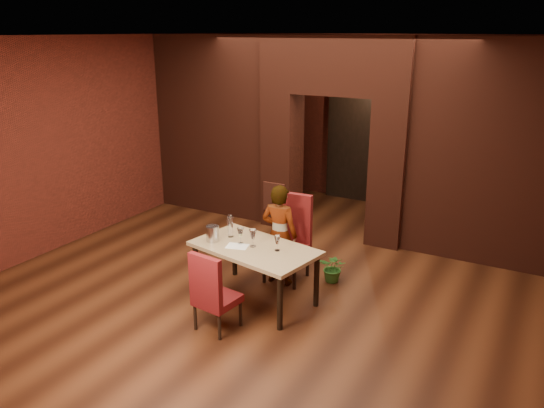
{
  "coord_description": "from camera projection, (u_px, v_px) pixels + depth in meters",
  "views": [
    {
      "loc": [
        3.2,
        -5.86,
        3.28
      ],
      "look_at": [
        -0.04,
        0.0,
        1.06
      ],
      "focal_mm": 35.0,
      "sensor_mm": 36.0,
      "label": 1
    }
  ],
  "objects": [
    {
      "name": "wine_bucket",
      "position": [
        213.0,
        234.0,
        6.68
      ],
      "size": [
        0.16,
        0.16,
        0.2
      ],
      "primitive_type": "cylinder",
      "color": "#B2B2B9",
      "rests_on": "dining_table"
    },
    {
      "name": "potted_plant",
      "position": [
        334.0,
        268.0,
        7.17
      ],
      "size": [
        0.4,
        0.35,
        0.41
      ],
      "primitive_type": "imported",
      "rotation": [
        0.0,
        0.0,
        0.09
      ],
      "color": "#2C6623",
      "rests_on": "ground"
    },
    {
      "name": "chair_far",
      "position": [
        286.0,
        239.0,
        7.13
      ],
      "size": [
        0.56,
        0.56,
        1.17
      ],
      "primitive_type": "cube",
      "rotation": [
        0.0,
        0.0,
        0.05
      ],
      "color": "maroon",
      "rests_on": "ground"
    },
    {
      "name": "wine_glass_a",
      "position": [
        240.0,
        236.0,
        6.6
      ],
      "size": [
        0.09,
        0.09,
        0.21
      ],
      "primitive_type": null,
      "color": "silver",
      "rests_on": "dining_table"
    },
    {
      "name": "tasting_sheet",
      "position": [
        237.0,
        246.0,
        6.55
      ],
      "size": [
        0.3,
        0.25,
        0.0
      ],
      "primitive_type": "cube",
      "rotation": [
        0.0,
        0.0,
        0.25
      ],
      "color": "white",
      "rests_on": "dining_table"
    },
    {
      "name": "vent_panel",
      "position": [
        274.0,
        197.0,
        9.04
      ],
      "size": [
        0.4,
        0.03,
        0.5
      ],
      "primitive_type": "cube",
      "color": "brown",
      "rests_on": "ground"
    },
    {
      "name": "lintel",
      "position": [
        337.0,
        65.0,
        8.16
      ],
      "size": [
        2.45,
        0.55,
        0.9
      ],
      "primitive_type": "cube",
      "color": "maroon",
      "rests_on": "ground"
    },
    {
      "name": "dining_table",
      "position": [
        255.0,
        273.0,
        6.65
      ],
      "size": [
        1.68,
        1.14,
        0.72
      ],
      "primitive_type": "cube",
      "rotation": [
        0.0,
        0.0,
        -0.19
      ],
      "color": "#A3825A",
      "rests_on": "ground"
    },
    {
      "name": "wall_left",
      "position": [
        83.0,
        139.0,
        8.47
      ],
      "size": [
        0.04,
        8.0,
        3.2
      ],
      "primitive_type": "cube",
      "color": "maroon",
      "rests_on": "ground"
    },
    {
      "name": "rear_door",
      "position": [
        352.0,
        147.0,
        10.49
      ],
      "size": [
        0.9,
        0.08,
        2.1
      ],
      "primitive_type": "cube",
      "color": "black",
      "rests_on": "ground"
    },
    {
      "name": "chair_near",
      "position": [
        217.0,
        290.0,
        5.97
      ],
      "size": [
        0.49,
        0.49,
        0.96
      ],
      "primitive_type": "cube",
      "rotation": [
        0.0,
        0.0,
        3.02
      ],
      "color": "maroon",
      "rests_on": "ground"
    },
    {
      "name": "wine_glass_c",
      "position": [
        277.0,
        243.0,
        6.39
      ],
      "size": [
        0.08,
        0.08,
        0.19
      ],
      "primitive_type": null,
      "color": "white",
      "rests_on": "dining_table"
    },
    {
      "name": "ceiling",
      "position": [
        275.0,
        36.0,
        6.36
      ],
      "size": [
        7.0,
        8.0,
        0.04
      ],
      "primitive_type": "cube",
      "color": "silver",
      "rests_on": "ground"
    },
    {
      "name": "pillar_right",
      "position": [
        390.0,
        173.0,
        8.23
      ],
      "size": [
        0.55,
        0.55,
        2.3
      ],
      "primitive_type": "cube",
      "color": "maroon",
      "rests_on": "ground"
    },
    {
      "name": "floor",
      "position": [
        275.0,
        277.0,
        7.36
      ],
      "size": [
        8.0,
        8.0,
        0.0
      ],
      "primitive_type": "plane",
      "color": "#462211",
      "rests_on": "ground"
    },
    {
      "name": "wing_wall_right",
      "position": [
        491.0,
        155.0,
        7.44
      ],
      "size": [
        2.28,
        0.35,
        3.2
      ],
      "primitive_type": "cube",
      "color": "maroon",
      "rests_on": "ground"
    },
    {
      "name": "water_bottle",
      "position": [
        230.0,
        226.0,
        6.81
      ],
      "size": [
        0.07,
        0.07,
        0.3
      ],
      "primitive_type": "cylinder",
      "color": "white",
      "rests_on": "dining_table"
    },
    {
      "name": "wine_glass_b",
      "position": [
        253.0,
        238.0,
        6.51
      ],
      "size": [
        0.09,
        0.09,
        0.22
      ],
      "primitive_type": null,
      "color": "white",
      "rests_on": "dining_table"
    },
    {
      "name": "wall_back",
      "position": [
        374.0,
        121.0,
        10.19
      ],
      "size": [
        7.0,
        0.04,
        3.2
      ],
      "primitive_type": "cube",
      "color": "maroon",
      "rests_on": "ground"
    },
    {
      "name": "rear_door_frame",
      "position": [
        352.0,
        148.0,
        10.46
      ],
      "size": [
        1.02,
        0.04,
        2.22
      ],
      "primitive_type": "cube",
      "color": "black",
      "rests_on": "ground"
    },
    {
      "name": "pillar_left",
      "position": [
        282.0,
        159.0,
        9.1
      ],
      "size": [
        0.55,
        0.55,
        2.3
      ],
      "primitive_type": "cube",
      "color": "maroon",
      "rests_on": "ground"
    },
    {
      "name": "wing_wall_left",
      "position": [
        214.0,
        126.0,
        9.61
      ],
      "size": [
        2.28,
        0.35,
        3.2
      ],
      "primitive_type": "cube",
      "color": "maroon",
      "rests_on": "ground"
    },
    {
      "name": "person_seated",
      "position": [
        279.0,
        235.0,
        7.02
      ],
      "size": [
        0.52,
        0.36,
        1.38
      ],
      "primitive_type": "imported",
      "rotation": [
        0.0,
        0.0,
        3.2
      ],
      "color": "white",
      "rests_on": "ground"
    }
  ]
}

